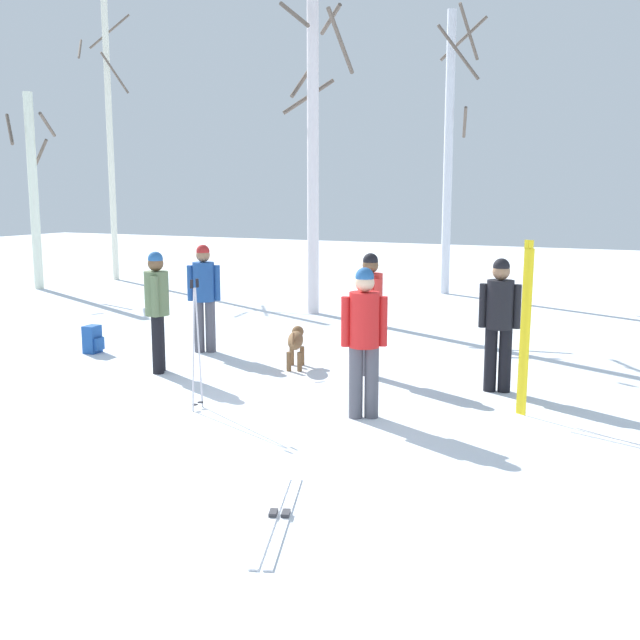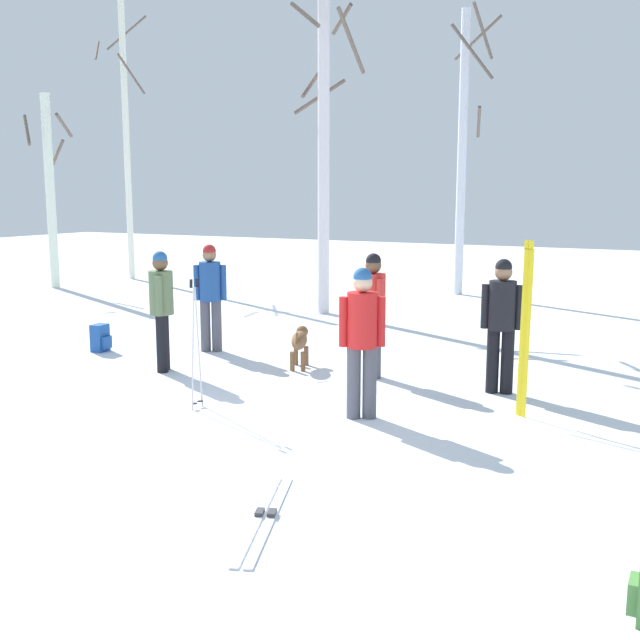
% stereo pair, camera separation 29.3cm
% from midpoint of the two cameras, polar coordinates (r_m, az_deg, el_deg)
% --- Properties ---
extents(ground_plane, '(60.00, 60.00, 0.00)m').
position_cam_midpoint_polar(ground_plane, '(7.72, -14.99, -10.02)').
color(ground_plane, white).
extents(person_0, '(0.47, 0.34, 1.72)m').
position_cam_midpoint_polar(person_0, '(8.56, 2.33, -0.97)').
color(person_0, '#4C4C56').
rests_on(person_0, ground_plane).
extents(person_1, '(0.47, 0.34, 1.72)m').
position_cam_midpoint_polar(person_1, '(12.25, -9.32, 2.13)').
color(person_1, '#4C4C56').
rests_on(person_1, ground_plane).
extents(person_2, '(0.34, 0.46, 1.72)m').
position_cam_midpoint_polar(person_2, '(11.01, -12.79, 1.18)').
color(person_2, black).
rests_on(person_2, ground_plane).
extents(person_3, '(0.51, 0.34, 1.72)m').
position_cam_midpoint_polar(person_3, '(9.91, 12.39, 0.28)').
color(person_3, black).
rests_on(person_3, ground_plane).
extents(person_4, '(0.42, 0.37, 1.72)m').
position_cam_midpoint_polar(person_4, '(10.49, 2.94, 1.00)').
color(person_4, '#4C4C56').
rests_on(person_4, ground_plane).
extents(dog, '(0.43, 0.85, 0.57)m').
position_cam_midpoint_polar(dog, '(11.12, -2.57, -1.60)').
color(dog, brown).
rests_on(dog, ground_plane).
extents(ski_pair_planted_0, '(0.14, 0.08, 2.01)m').
position_cam_midpoint_polar(ski_pair_planted_0, '(8.93, 14.12, -0.68)').
color(ski_pair_planted_0, yellow).
rests_on(ski_pair_planted_0, ground_plane).
extents(ski_pair_lying_0, '(0.75, 1.64, 0.05)m').
position_cam_midpoint_polar(ski_pair_lying_0, '(6.23, -4.48, -14.47)').
color(ski_pair_lying_0, white).
rests_on(ski_pair_lying_0, ground_plane).
extents(ski_poles_0, '(0.07, 0.22, 1.55)m').
position_cam_midpoint_polar(ski_poles_0, '(9.05, -10.14, -1.55)').
color(ski_poles_0, '#B2B2BC').
rests_on(ski_poles_0, ground_plane).
extents(backpack_0, '(0.30, 0.28, 0.44)m').
position_cam_midpoint_polar(backpack_0, '(12.71, -17.20, -1.40)').
color(backpack_0, '#1E4C99').
rests_on(backpack_0, ground_plane).
extents(birch_tree_0, '(1.37, 1.36, 5.00)m').
position_cam_midpoint_polar(birch_tree_0, '(21.33, -20.93, 9.15)').
color(birch_tree_0, silver).
rests_on(birch_tree_0, ground_plane).
extents(birch_tree_1, '(1.55, 1.81, 7.80)m').
position_cam_midpoint_polar(birch_tree_1, '(22.94, -15.76, 13.04)').
color(birch_tree_1, white).
rests_on(birch_tree_1, ground_plane).
extents(birch_tree_2, '(1.44, 1.43, 6.67)m').
position_cam_midpoint_polar(birch_tree_2, '(15.95, -1.04, 13.09)').
color(birch_tree_2, silver).
rests_on(birch_tree_2, ground_plane).
extents(birch_tree_3, '(1.26, 1.51, 6.78)m').
position_cam_midpoint_polar(birch_tree_3, '(19.26, 9.18, 12.61)').
color(birch_tree_3, silver).
rests_on(birch_tree_3, ground_plane).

